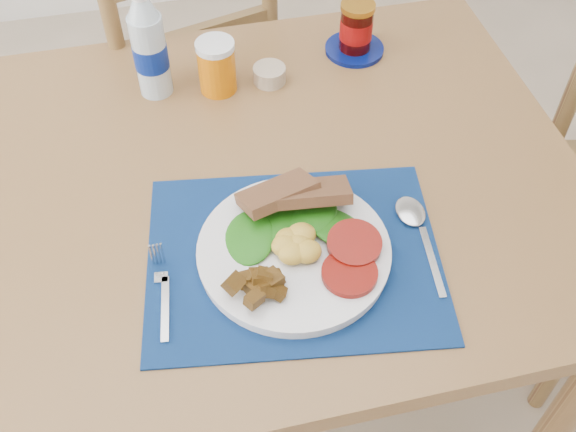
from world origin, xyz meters
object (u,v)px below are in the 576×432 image
object	(u,v)px
juice_glass	(217,68)
breakfast_plate	(291,251)
jam_on_saucer	(356,31)
chair_far	(186,62)
water_bottle	(150,49)

from	to	relation	value
juice_glass	breakfast_plate	bearing A→B (deg)	-84.45
jam_on_saucer	chair_far	bearing A→B (deg)	139.59
chair_far	jam_on_saucer	bearing A→B (deg)	124.49
water_bottle	chair_far	bearing A→B (deg)	76.53
juice_glass	jam_on_saucer	bearing A→B (deg)	11.15
breakfast_plate	jam_on_saucer	distance (m)	0.56
water_bottle	jam_on_saucer	distance (m)	0.41
water_bottle	breakfast_plate	bearing A→B (deg)	-70.71
chair_far	breakfast_plate	world-z (taller)	chair_far
breakfast_plate	juice_glass	xyz separation A→B (m)	(-0.04, 0.44, 0.03)
breakfast_plate	water_bottle	distance (m)	0.49
chair_far	juice_glass	xyz separation A→B (m)	(0.04, -0.34, 0.23)
water_bottle	jam_on_saucer	size ratio (longest dim) A/B	1.81
jam_on_saucer	breakfast_plate	bearing A→B (deg)	-116.77
chair_far	breakfast_plate	distance (m)	0.81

